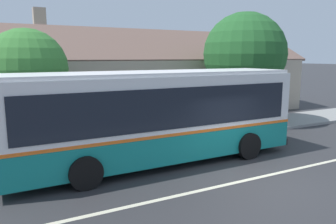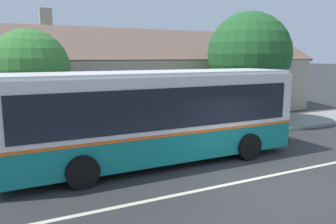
{
  "view_description": "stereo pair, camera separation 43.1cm",
  "coord_description": "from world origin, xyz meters",
  "px_view_note": "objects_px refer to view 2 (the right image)",
  "views": [
    {
      "loc": [
        -7.1,
        -7.43,
        3.8
      ],
      "look_at": [
        -1.31,
        3.53,
        1.7
      ],
      "focal_mm": 35.0,
      "sensor_mm": 36.0,
      "label": 1
    },
    {
      "loc": [
        -6.72,
        -7.62,
        3.8
      ],
      "look_at": [
        -1.31,
        3.53,
        1.7
      ],
      "focal_mm": 35.0,
      "sensor_mm": 36.0,
      "label": 2
    }
  ],
  "objects_px": {
    "street_tree_secondary": "(30,69)",
    "bus_stop_sign": "(268,100)",
    "street_tree_primary": "(251,57)",
    "transit_bus": "(156,115)",
    "bench_down_street": "(109,135)"
  },
  "relations": [
    {
      "from": "transit_bus",
      "to": "street_tree_secondary",
      "type": "xyz_separation_m",
      "value": [
        -3.82,
        3.96,
        1.54
      ]
    },
    {
      "from": "transit_bus",
      "to": "bus_stop_sign",
      "type": "distance_m",
      "value": 7.45
    },
    {
      "from": "bus_stop_sign",
      "to": "street_tree_secondary",
      "type": "bearing_deg",
      "value": 170.34
    },
    {
      "from": "bench_down_street",
      "to": "bus_stop_sign",
      "type": "xyz_separation_m",
      "value": [
        8.16,
        -0.5,
        1.07
      ]
    },
    {
      "from": "street_tree_primary",
      "to": "bus_stop_sign",
      "type": "xyz_separation_m",
      "value": [
        -0.41,
        -1.94,
        -2.12
      ]
    },
    {
      "from": "bench_down_street",
      "to": "transit_bus",
      "type": "bearing_deg",
      "value": -68.85
    },
    {
      "from": "street_tree_secondary",
      "to": "bus_stop_sign",
      "type": "distance_m",
      "value": 11.26
    },
    {
      "from": "transit_bus",
      "to": "bench_down_street",
      "type": "height_order",
      "value": "transit_bus"
    },
    {
      "from": "bench_down_street",
      "to": "bus_stop_sign",
      "type": "bearing_deg",
      "value": -3.53
    },
    {
      "from": "transit_bus",
      "to": "bench_down_street",
      "type": "xyz_separation_m",
      "value": [
        -1.0,
        2.6,
        -1.2
      ]
    },
    {
      "from": "street_tree_secondary",
      "to": "bus_stop_sign",
      "type": "height_order",
      "value": "street_tree_secondary"
    },
    {
      "from": "street_tree_primary",
      "to": "bus_stop_sign",
      "type": "distance_m",
      "value": 2.9
    },
    {
      "from": "transit_bus",
      "to": "street_tree_primary",
      "type": "distance_m",
      "value": 8.8
    },
    {
      "from": "bench_down_street",
      "to": "bus_stop_sign",
      "type": "distance_m",
      "value": 8.24
    },
    {
      "from": "bus_stop_sign",
      "to": "street_tree_primary",
      "type": "bearing_deg",
      "value": 78.19
    }
  ]
}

